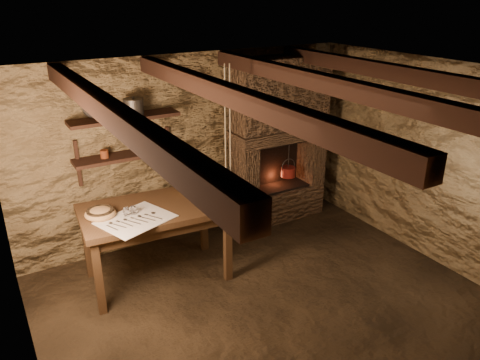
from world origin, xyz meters
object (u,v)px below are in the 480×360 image
work_table (157,240)px  stoneware_jug (184,175)px  iron_stockpot (134,108)px  red_pot (288,171)px  wooden_bowl (100,214)px

work_table → stoneware_jug: bearing=31.7°
work_table → iron_stockpot: bearing=88.0°
stoneware_jug → red_pot: bearing=8.4°
work_table → iron_stockpot: 1.53m
work_table → stoneware_jug: 0.81m
wooden_bowl → stoneware_jug: bearing=9.9°
stoneware_jug → red_pot: size_ratio=0.86×
iron_stockpot → red_pot: (2.13, -0.12, -1.15)m
work_table → red_pot: size_ratio=3.06×
iron_stockpot → red_pot: iron_stockpot is taller
wooden_bowl → iron_stockpot: 1.28m
iron_stockpot → work_table: bearing=-97.0°
work_table → wooden_bowl: 0.73m
work_table → wooden_bowl: (-0.57, 0.05, 0.45)m
work_table → iron_stockpot: size_ratio=7.35×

